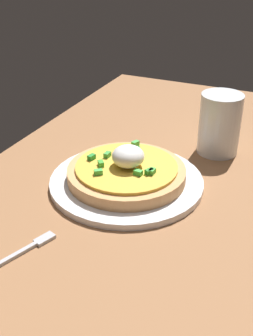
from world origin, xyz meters
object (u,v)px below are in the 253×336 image
(pizza, at_px, (127,171))
(cup_far, at_px, (219,125))
(plate, at_px, (126,182))
(fork, at_px, (24,251))

(pizza, xyz_separation_m, cup_far, (-0.18, 0.10, 0.03))
(pizza, bearing_deg, plate, -70.22)
(plate, relative_size, pizza, 1.30)
(plate, relative_size, fork, 2.19)
(cup_far, relative_size, fork, 0.99)
(plate, bearing_deg, cup_far, 149.44)
(plate, height_order, fork, plate)
(plate, distance_m, pizza, 0.02)
(fork, bearing_deg, cup_far, -2.63)
(plate, height_order, cup_far, cup_far)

